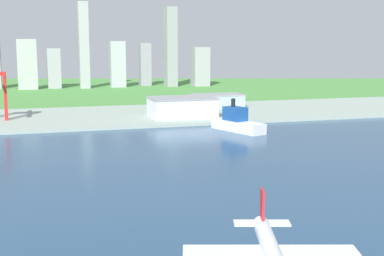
{
  "coord_description": "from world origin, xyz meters",
  "views": [
    {
      "loc": [
        -53.78,
        4.87,
        68.54
      ],
      "look_at": [
        6.13,
        209.37,
        34.14
      ],
      "focal_mm": 50.45,
      "sensor_mm": 36.0,
      "label": 1
    }
  ],
  "objects": [
    {
      "name": "water_bay",
      "position": [
        0.0,
        240.0,
        0.07
      ],
      "size": [
        840.0,
        360.0,
        0.15
      ],
      "primitive_type": "cube",
      "color": "navy",
      "rests_on": "ground"
    },
    {
      "name": "industrial_pier",
      "position": [
        0.0,
        490.0,
        1.25
      ],
      "size": [
        840.0,
        140.0,
        2.5
      ],
      "primitive_type": "cube",
      "color": "#95A79A",
      "rests_on": "ground"
    },
    {
      "name": "distant_skyline",
      "position": [
        3.05,
        817.21,
        39.86
      ],
      "size": [
        414.7,
        62.61,
        124.92
      ],
      "color": "#949495",
      "rests_on": "ground"
    },
    {
      "name": "airplane_landing",
      "position": [
        -10.94,
        95.63,
        27.61
      ],
      "size": [
        35.61,
        39.71,
        11.93
      ],
      "color": "silver"
    },
    {
      "name": "ferry_boat",
      "position": [
        94.66,
        388.03,
        6.88
      ],
      "size": [
        29.6,
        50.41,
        24.7
      ],
      "color": "white",
      "rests_on": "water_bay"
    },
    {
      "name": "ground_plane",
      "position": [
        0.0,
        300.0,
        0.0
      ],
      "size": [
        2400.0,
        2400.0,
        0.0
      ],
      "primitive_type": "plane",
      "color": "#4A8E40"
    },
    {
      "name": "warehouse_annex",
      "position": [
        123.75,
        518.15,
        9.11
      ],
      "size": [
        48.91,
        30.61,
        13.18
      ],
      "color": "#99BCD1",
      "rests_on": "industrial_pier"
    },
    {
      "name": "warehouse_main",
      "position": [
        70.6,
        460.66,
        11.13
      ],
      "size": [
        56.58,
        40.31,
        17.22
      ],
      "color": "silver",
      "rests_on": "industrial_pier"
    }
  ]
}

